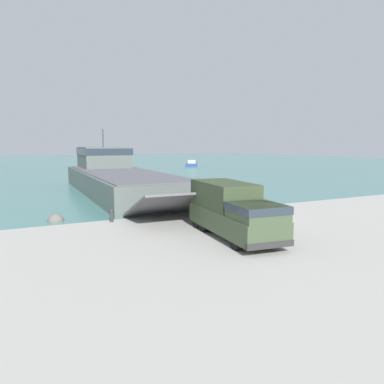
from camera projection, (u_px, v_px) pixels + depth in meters
The scene contains 9 objects.
ground_plane at pixel (244, 223), 25.98m from camera, with size 240.00×240.00×0.00m, color #A8A59E.
water_surface at pixel (56, 163), 109.88m from camera, with size 240.00×180.00×0.01m, color #477F7A.
landing_craft at pixel (117, 176), 43.38m from camera, with size 9.46×33.81×7.44m.
military_truck at pixel (233, 210), 21.87m from camera, with size 3.52×8.20×3.12m.
soldier_on_ramp at pixel (259, 213), 24.08m from camera, with size 0.47×0.49×1.79m.
moored_boat_c at pixel (192, 164), 93.84m from camera, with size 6.23×8.59×1.41m.
mooring_bollard at pixel (112, 215), 26.16m from camera, with size 0.30×0.30×0.92m.
shoreline_rock_a at pixel (249, 204), 33.81m from camera, with size 1.03×1.03×1.03m, color gray.
shoreline_rock_b at pixel (56, 222), 26.35m from camera, with size 1.15×1.15×1.15m, color #66605B.
Camera 1 is at (-14.92, -21.00, 5.41)m, focal length 35.00 mm.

